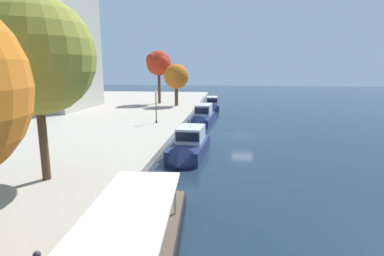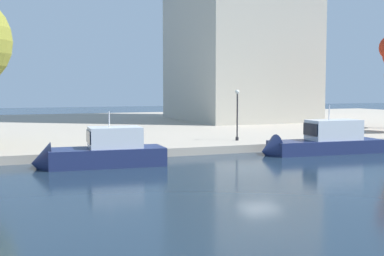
% 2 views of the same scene
% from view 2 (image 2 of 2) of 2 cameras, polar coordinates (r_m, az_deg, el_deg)
% --- Properties ---
extents(ground_plane, '(220.00, 220.00, 0.00)m').
position_cam_2_polar(ground_plane, '(32.61, 7.46, -4.64)').
color(ground_plane, '#192838').
extents(dock_promenade, '(120.00, 55.00, 0.62)m').
position_cam_2_polar(dock_promenade, '(65.64, -7.80, 0.22)').
color(dock_promenade, '#A39989').
rests_on(dock_promenade, ground_plane).
extents(motor_yacht_1, '(8.69, 3.34, 4.56)m').
position_cam_2_polar(motor_yacht_1, '(34.33, -10.33, -3.04)').
color(motor_yacht_1, navy).
rests_on(motor_yacht_1, ground_plane).
extents(motor_yacht_2, '(10.25, 3.26, 4.74)m').
position_cam_2_polar(motor_yacht_2, '(41.62, 13.97, -1.71)').
color(motor_yacht_2, navy).
rests_on(motor_yacht_2, ground_plane).
extents(lamp_post, '(0.36, 0.36, 4.36)m').
position_cam_2_polar(lamp_post, '(44.27, 5.02, 1.88)').
color(lamp_post, black).
rests_on(lamp_post, dock_promenade).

